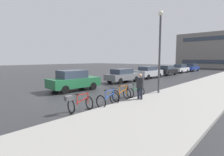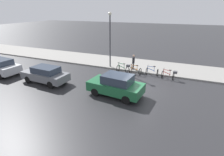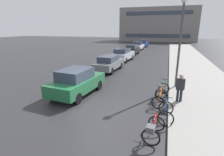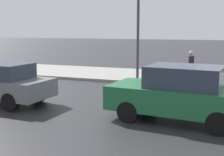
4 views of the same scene
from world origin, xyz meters
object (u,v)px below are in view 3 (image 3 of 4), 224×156
bicycle_nearest (153,129)px  car_green (77,82)px  streetlamp (181,36)px  bicycle_second (166,112)px  bicycle_third (160,98)px  pedestrian (180,87)px  car_white (138,46)px  car_silver (123,54)px  bicycle_farthest (162,89)px  car_blue (143,43)px  car_grey (109,63)px  car_black (132,50)px

bicycle_nearest → car_green: size_ratio=0.33×
bicycle_nearest → streetlamp: bearing=81.4°
bicycle_second → streetlamp: (0.56, 4.78, 3.17)m
bicycle_second → bicycle_nearest: bearing=-103.9°
bicycle_third → pedestrian: size_ratio=0.67×
car_white → car_silver: bearing=-89.7°
bicycle_farthest → streetlamp: size_ratio=0.24×
bicycle_nearest → bicycle_second: size_ratio=1.22×
car_white → car_blue: car_white is taller
bicycle_third → car_grey: 8.56m
pedestrian → car_blue: bearing=101.7°
car_black → car_white: 6.02m
bicycle_farthest → car_green: bearing=-167.4°
car_white → car_grey: bearing=-89.6°
car_green → streetlamp: bearing=27.1°
bicycle_farthest → car_green: (-5.17, -1.16, 0.35)m
car_green → car_black: 18.19m
car_black → bicycle_nearest: bearing=-76.6°
car_green → car_blue: (-0.05, 30.25, -0.04)m
car_grey → streetlamp: streetlamp is taller
car_silver → pedestrian: pedestrian is taller
car_blue → pedestrian: 30.44m
bicycle_farthest → car_white: car_white is taller
bicycle_nearest → streetlamp: size_ratio=0.24×
bicycle_third → car_silver: 13.57m
car_silver → streetlamp: bearing=-56.4°
bicycle_nearest → car_silver: bearing=108.2°
bicycle_third → car_white: 24.88m
car_grey → car_black: (-0.02, 11.51, 0.02)m
bicycle_nearest → car_white: (-5.27, 27.62, 0.32)m
bicycle_third → car_white: car_white is taller
bicycle_farthest → car_grey: 7.66m
bicycle_third → car_green: car_green is taller
car_blue → bicycle_third: bearing=-80.4°
bicycle_second → car_silver: (-5.64, 14.11, 0.42)m
bicycle_farthest → car_green: 5.31m
bicycle_second → bicycle_third: 1.65m
car_black → pedestrian: bearing=-70.6°
car_grey → bicycle_nearest: bearing=-63.0°
car_grey → car_silver: car_silver is taller
bicycle_third → car_white: size_ratio=0.28×
bicycle_third → car_white: bearing=102.4°
car_black → car_grey: bearing=-89.9°
pedestrian → car_grey: bearing=134.9°
car_silver → streetlamp: size_ratio=0.76×
bicycle_third → car_black: car_black is taller
bicycle_nearest → car_green: 6.08m
car_grey → car_black: bearing=90.1°
streetlamp → car_black: bearing=112.1°
bicycle_third → pedestrian: pedestrian is taller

